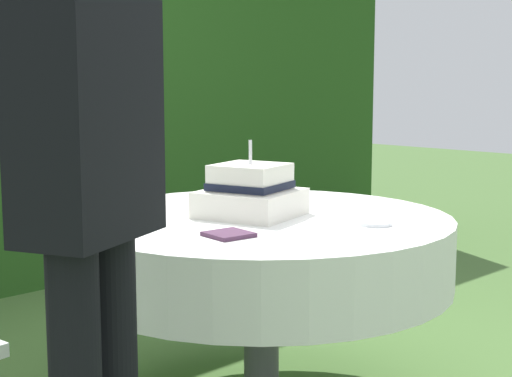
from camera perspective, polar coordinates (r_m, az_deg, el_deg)
cake_table at (r=2.78m, az=0.42°, el=-4.56°), size 1.37×1.37×0.73m
wedding_cake at (r=2.74m, az=-0.44°, el=-0.32°), size 0.39×0.39×0.27m
serving_plate_near at (r=3.03m, az=2.50°, el=-1.00°), size 0.14×0.14×0.01m
serving_plate_far at (r=2.61m, az=8.85°, el=-2.58°), size 0.11×0.11×0.01m
napkin_stack at (r=2.39m, az=-2.05°, el=-3.43°), size 0.14×0.14×0.01m
standing_person at (r=1.80m, az=-12.25°, el=-1.16°), size 0.41×0.33×1.60m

